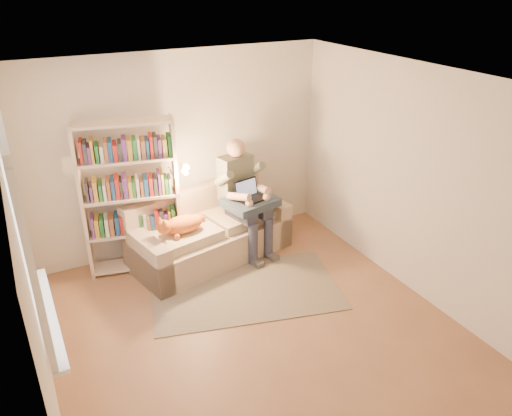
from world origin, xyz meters
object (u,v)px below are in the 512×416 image
sofa (209,234)px  person (243,192)px  bookshelf (130,191)px  cat (179,225)px  laptop (252,194)px

sofa → person: 0.72m
person → bookshelf: size_ratio=0.80×
sofa → person: size_ratio=1.43×
cat → laptop: laptop is taller
cat → laptop: 1.02m
person → cat: 0.97m
person → cat: person is taller
person → laptop: 0.15m
person → bookshelf: bookshelf is taller
sofa → person: (0.47, -0.06, 0.54)m
bookshelf → laptop: bearing=-1.5°
person → bookshelf: bearing=159.2°
laptop → sofa: bearing=148.1°
sofa → person: person is taller
cat → laptop: bearing=-9.8°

